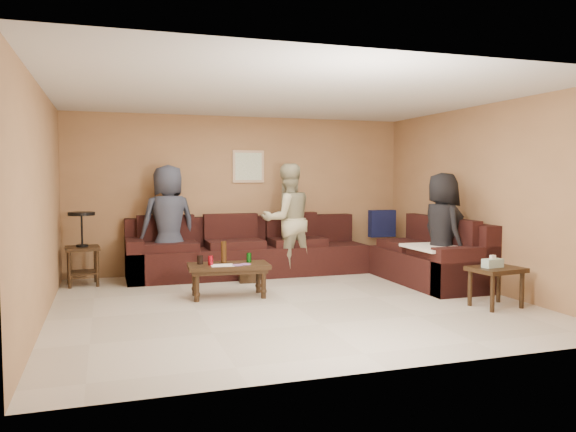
{
  "coord_description": "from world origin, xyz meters",
  "views": [
    {
      "loc": [
        -2.1,
        -6.39,
        1.53
      ],
      "look_at": [
        0.25,
        0.85,
        1.0
      ],
      "focal_mm": 35.0,
      "sensor_mm": 36.0,
      "label": 1
    }
  ],
  "objects_px": {
    "waste_bin": "(247,273)",
    "person_left": "(168,222)",
    "side_table_right": "(496,273)",
    "sectional_sofa": "(310,257)",
    "end_table_left": "(82,247)",
    "person_right": "(442,231)",
    "coffee_table": "(228,269)",
    "person_middle": "(287,220)"
  },
  "relations": [
    {
      "from": "side_table_right",
      "to": "end_table_left",
      "type": "bearing_deg",
      "value": 148.05
    },
    {
      "from": "person_right",
      "to": "coffee_table",
      "type": "bearing_deg",
      "value": 83.96
    },
    {
      "from": "side_table_right",
      "to": "person_left",
      "type": "xyz_separation_m",
      "value": [
        -3.47,
        2.99,
        0.45
      ]
    },
    {
      "from": "waste_bin",
      "to": "sectional_sofa",
      "type": "bearing_deg",
      "value": 1.98
    },
    {
      "from": "sectional_sofa",
      "to": "end_table_left",
      "type": "height_order",
      "value": "end_table_left"
    },
    {
      "from": "waste_bin",
      "to": "person_left",
      "type": "bearing_deg",
      "value": 152.06
    },
    {
      "from": "coffee_table",
      "to": "waste_bin",
      "type": "height_order",
      "value": "coffee_table"
    },
    {
      "from": "end_table_left",
      "to": "person_right",
      "type": "xyz_separation_m",
      "value": [
        4.7,
        -1.75,
        0.25
      ]
    },
    {
      "from": "side_table_right",
      "to": "person_left",
      "type": "height_order",
      "value": "person_left"
    },
    {
      "from": "coffee_table",
      "to": "side_table_right",
      "type": "bearing_deg",
      "value": -27.76
    },
    {
      "from": "sectional_sofa",
      "to": "person_right",
      "type": "height_order",
      "value": "person_right"
    },
    {
      "from": "person_left",
      "to": "end_table_left",
      "type": "bearing_deg",
      "value": -10.47
    },
    {
      "from": "sectional_sofa",
      "to": "side_table_right",
      "type": "distance_m",
      "value": 2.84
    },
    {
      "from": "side_table_right",
      "to": "person_middle",
      "type": "xyz_separation_m",
      "value": [
        -1.68,
        2.75,
        0.46
      ]
    },
    {
      "from": "side_table_right",
      "to": "person_middle",
      "type": "height_order",
      "value": "person_middle"
    },
    {
      "from": "side_table_right",
      "to": "waste_bin",
      "type": "height_order",
      "value": "side_table_right"
    },
    {
      "from": "end_table_left",
      "to": "side_table_right",
      "type": "height_order",
      "value": "end_table_left"
    },
    {
      "from": "sectional_sofa",
      "to": "person_left",
      "type": "xyz_separation_m",
      "value": [
        -2.05,
        0.53,
        0.53
      ]
    },
    {
      "from": "coffee_table",
      "to": "person_left",
      "type": "bearing_deg",
      "value": 111.89
    },
    {
      "from": "waste_bin",
      "to": "person_left",
      "type": "height_order",
      "value": "person_left"
    },
    {
      "from": "side_table_right",
      "to": "sectional_sofa",
      "type": "bearing_deg",
      "value": 120.03
    },
    {
      "from": "person_right",
      "to": "person_middle",
      "type": "bearing_deg",
      "value": 47.96
    },
    {
      "from": "side_table_right",
      "to": "person_right",
      "type": "xyz_separation_m",
      "value": [
        0.03,
        1.16,
        0.39
      ]
    },
    {
      "from": "side_table_right",
      "to": "waste_bin",
      "type": "xyz_separation_m",
      "value": [
        -2.41,
        2.42,
        -0.27
      ]
    },
    {
      "from": "person_middle",
      "to": "person_left",
      "type": "bearing_deg",
      "value": -14.76
    },
    {
      "from": "person_middle",
      "to": "sectional_sofa",
      "type": "bearing_deg",
      "value": 124.1
    },
    {
      "from": "person_left",
      "to": "person_middle",
      "type": "height_order",
      "value": "person_middle"
    },
    {
      "from": "side_table_right",
      "to": "person_right",
      "type": "bearing_deg",
      "value": 88.51
    },
    {
      "from": "person_right",
      "to": "waste_bin",
      "type": "bearing_deg",
      "value": 63.49
    },
    {
      "from": "waste_bin",
      "to": "end_table_left",
      "type": "bearing_deg",
      "value": 167.8
    },
    {
      "from": "coffee_table",
      "to": "person_middle",
      "type": "height_order",
      "value": "person_middle"
    },
    {
      "from": "person_left",
      "to": "person_right",
      "type": "xyz_separation_m",
      "value": [
        3.5,
        -1.83,
        -0.06
      ]
    },
    {
      "from": "side_table_right",
      "to": "waste_bin",
      "type": "bearing_deg",
      "value": 134.8
    },
    {
      "from": "person_middle",
      "to": "person_right",
      "type": "xyz_separation_m",
      "value": [
        1.71,
        -1.59,
        -0.07
      ]
    },
    {
      "from": "sectional_sofa",
      "to": "person_right",
      "type": "xyz_separation_m",
      "value": [
        1.45,
        -1.3,
        0.47
      ]
    },
    {
      "from": "sectional_sofa",
      "to": "person_left",
      "type": "bearing_deg",
      "value": 165.52
    },
    {
      "from": "end_table_left",
      "to": "person_left",
      "type": "bearing_deg",
      "value": 3.45
    },
    {
      "from": "sectional_sofa",
      "to": "waste_bin",
      "type": "xyz_separation_m",
      "value": [
        -0.99,
        -0.03,
        -0.19
      ]
    },
    {
      "from": "person_right",
      "to": "side_table_right",
      "type": "bearing_deg",
      "value": 179.39
    },
    {
      "from": "end_table_left",
      "to": "person_right",
      "type": "height_order",
      "value": "person_right"
    },
    {
      "from": "end_table_left",
      "to": "waste_bin",
      "type": "height_order",
      "value": "end_table_left"
    },
    {
      "from": "side_table_right",
      "to": "waste_bin",
      "type": "distance_m",
      "value": 3.43
    }
  ]
}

